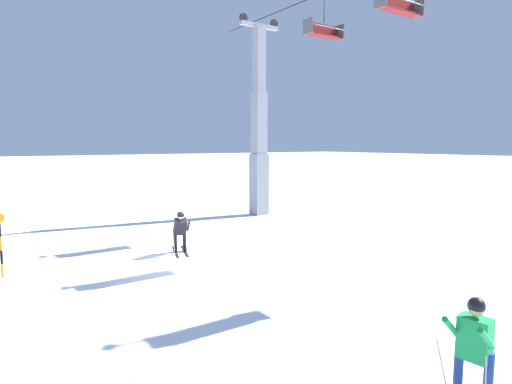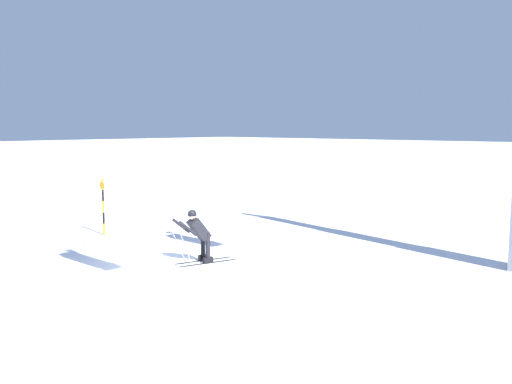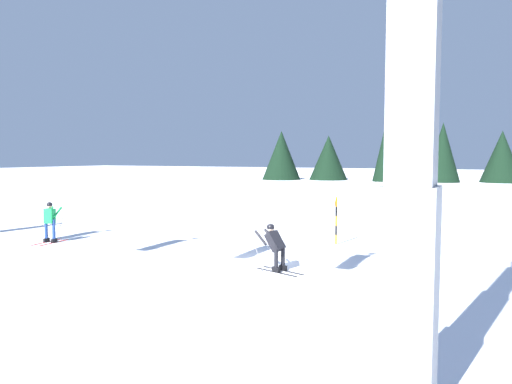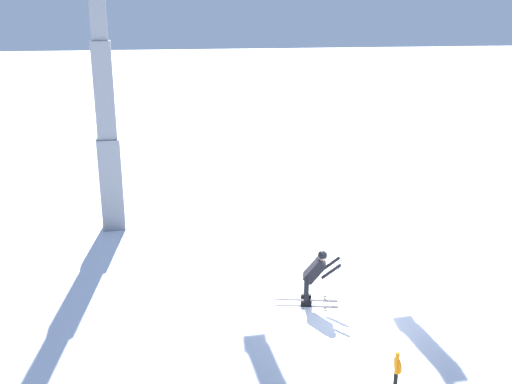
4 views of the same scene
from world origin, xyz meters
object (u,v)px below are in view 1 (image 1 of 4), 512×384
Objects in this scene: trail_marker_pole at (0,241)px; skier_distant_downhill at (474,347)px; skier_carving_main at (180,229)px; chairlift_seat_nearest at (323,30)px; lift_tower_near at (259,135)px; chairlift_seat_second at (398,5)px.

trail_marker_pole is 1.12× the size of skier_distant_downhill.
chairlift_seat_nearest is at bearing 93.69° from skier_carving_main.
lift_tower_near is 4.91× the size of chairlift_seat_second.
skier_distant_downhill is (15.92, -7.44, -3.27)m from lift_tower_near.
lift_tower_near is 13.68m from trail_marker_pole.
chairlift_seat_nearest is (-0.45, 7.00, 7.79)m from skier_carving_main.
skier_distant_downhill is (7.29, -7.44, -7.72)m from chairlift_seat_second.
chairlift_seat_nearest is 0.96× the size of trail_marker_pole.
trail_marker_pole is 12.13m from skier_distant_downhill.
skier_carving_main is at bearing -115.84° from chairlift_seat_second.
skier_carving_main is 10.48m from chairlift_seat_nearest.
trail_marker_pole is at bearing -89.74° from chairlift_seat_nearest.
chairlift_seat_nearest is 15.42m from skier_distant_downhill.
skier_distant_downhill is (11.07, 4.95, -0.06)m from trail_marker_pole.
skier_carving_main is 10.69m from skier_distant_downhill.
skier_distant_downhill is at bearing -25.03° from lift_tower_near.
lift_tower_near is at bearing 180.00° from chairlift_seat_second.
skier_carving_main is at bearing 85.80° from trail_marker_pole.
chairlift_seat_nearest is at bearing 146.25° from skier_distant_downhill.
chairlift_seat_second is at bearing -0.00° from chairlift_seat_nearest.
skier_carving_main is at bearing -86.31° from chairlift_seat_nearest.
chairlift_seat_second reaches higher than skier_distant_downhill.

